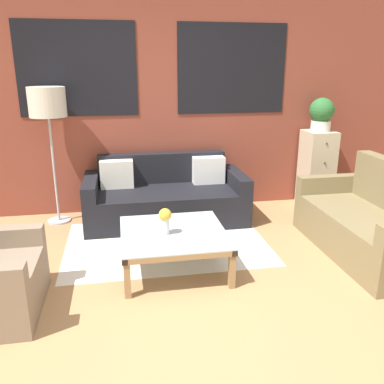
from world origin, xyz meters
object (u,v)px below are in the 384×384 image
Objects in this scene: drawer_cabinet at (316,169)px; flower_vase at (165,219)px; floor_lamp at (48,106)px; potted_plant at (322,113)px; settee_vintage at (372,225)px; couch_dark at (165,198)px; coffee_table at (173,236)px.

drawer_cabinet reaches higher than flower_vase.
drawer_cabinet is at bearing 0.69° from floor_lamp.
potted_plant is at bearing 34.63° from flower_vase.
settee_vintage is 2.10m from flower_vase.
couch_dark reaches higher than coffee_table.
coffee_table is (-2.01, 0.03, 0.01)m from settee_vintage.
potted_plant is (0.15, 1.53, 0.94)m from settee_vintage.
settee_vintage is 1.72× the size of coffee_table.
couch_dark is at bearing 83.45° from flower_vase.
couch_dark is 1.16× the size of settee_vintage.
drawer_cabinet is at bearing 34.77° from coffee_table.
drawer_cabinet is (2.16, 1.50, 0.19)m from coffee_table.
floor_lamp reaches higher than settee_vintage.
floor_lamp reaches higher than flower_vase.
couch_dark is 7.86× the size of flower_vase.
floor_lamp is 2.09m from flower_vase.
drawer_cabinet is 4.14× the size of flower_vase.
settee_vintage is 3.73m from floor_lamp.
floor_lamp is 3.40m from potted_plant.
coffee_table is 0.22m from flower_vase.
settee_vintage is 6.75× the size of flower_vase.
potted_plant is (3.39, 0.04, -0.15)m from floor_lamp.
floor_lamp is at bearing 155.31° from settee_vintage.
flower_vase is (-0.15, -1.34, 0.24)m from couch_dark.
potted_plant is (2.09, 0.21, 0.97)m from couch_dark.
flower_vase is (-2.24, -1.55, -0.73)m from potted_plant.
coffee_table is 0.60× the size of floor_lamp.
settee_vintage is at bearing 0.39° from flower_vase.
couch_dark is 1.20× the size of floor_lamp.
floor_lamp reaches higher than potted_plant.
floor_lamp is at bearing 130.15° from coffee_table.
potted_plant reaches higher than flower_vase.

